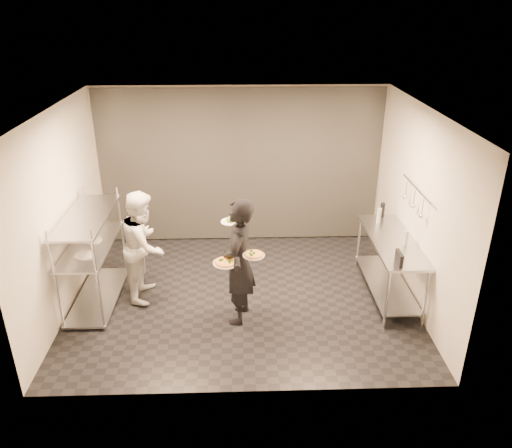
{
  "coord_description": "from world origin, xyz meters",
  "views": [
    {
      "loc": [
        -0.01,
        -6.4,
        4.14
      ],
      "look_at": [
        0.21,
        0.21,
        1.1
      ],
      "focal_mm": 35.0,
      "sensor_mm": 36.0,
      "label": 1
    }
  ],
  "objects_px": {
    "chef": "(144,245)",
    "bottle_green": "(379,215)",
    "pizza_plate_far": "(254,255)",
    "bottle_dark": "(382,210)",
    "salad_plate": "(231,220)",
    "pos_monitor": "(399,258)",
    "bottle_clear": "(406,238)",
    "pass_rack": "(92,253)",
    "pizza_plate_near": "(226,262)",
    "prep_counter": "(390,257)",
    "waiter": "(239,262)"
  },
  "relations": [
    {
      "from": "prep_counter",
      "to": "pizza_plate_far",
      "type": "height_order",
      "value": "pizza_plate_far"
    },
    {
      "from": "chef",
      "to": "bottle_clear",
      "type": "xyz_separation_m",
      "value": [
        3.74,
        -0.28,
        0.2
      ]
    },
    {
      "from": "pizza_plate_far",
      "to": "salad_plate",
      "type": "distance_m",
      "value": 0.61
    },
    {
      "from": "waiter",
      "to": "pizza_plate_near",
      "type": "bearing_deg",
      "value": -26.88
    },
    {
      "from": "pizza_plate_near",
      "to": "pizza_plate_far",
      "type": "relative_size",
      "value": 1.18
    },
    {
      "from": "bottle_green",
      "to": "bottle_dark",
      "type": "distance_m",
      "value": 0.23
    },
    {
      "from": "pizza_plate_far",
      "to": "bottle_dark",
      "type": "xyz_separation_m",
      "value": [
        2.09,
        1.53,
        -0.06
      ]
    },
    {
      "from": "pizza_plate_far",
      "to": "bottle_dark",
      "type": "distance_m",
      "value": 2.59
    },
    {
      "from": "pizza_plate_far",
      "to": "prep_counter",
      "type": "bearing_deg",
      "value": 19.7
    },
    {
      "from": "pass_rack",
      "to": "bottle_green",
      "type": "bearing_deg",
      "value": 7.98
    },
    {
      "from": "waiter",
      "to": "bottle_dark",
      "type": "bearing_deg",
      "value": 132.4
    },
    {
      "from": "bottle_clear",
      "to": "bottle_dark",
      "type": "distance_m",
      "value": 0.97
    },
    {
      "from": "prep_counter",
      "to": "bottle_green",
      "type": "xyz_separation_m",
      "value": [
        -0.05,
        0.6,
        0.41
      ]
    },
    {
      "from": "chef",
      "to": "pizza_plate_near",
      "type": "height_order",
      "value": "chef"
    },
    {
      "from": "salad_plate",
      "to": "pass_rack",
      "type": "bearing_deg",
      "value": 172.34
    },
    {
      "from": "pos_monitor",
      "to": "bottle_clear",
      "type": "bearing_deg",
      "value": 65.81
    },
    {
      "from": "prep_counter",
      "to": "pizza_plate_far",
      "type": "bearing_deg",
      "value": -160.3
    },
    {
      "from": "bottle_clear",
      "to": "bottle_dark",
      "type": "bearing_deg",
      "value": 94.73
    },
    {
      "from": "prep_counter",
      "to": "waiter",
      "type": "xyz_separation_m",
      "value": [
        -2.22,
        -0.55,
        0.27
      ]
    },
    {
      "from": "pizza_plate_near",
      "to": "bottle_clear",
      "type": "height_order",
      "value": "bottle_clear"
    },
    {
      "from": "pass_rack",
      "to": "chef",
      "type": "bearing_deg",
      "value": 9.59
    },
    {
      "from": "chef",
      "to": "pizza_plate_far",
      "type": "distance_m",
      "value": 1.81
    },
    {
      "from": "waiter",
      "to": "bottle_clear",
      "type": "xyz_separation_m",
      "value": [
        2.36,
        0.38,
        0.13
      ]
    },
    {
      "from": "pizza_plate_near",
      "to": "pizza_plate_far",
      "type": "xyz_separation_m",
      "value": [
        0.36,
        0.03,
        0.09
      ]
    },
    {
      "from": "salad_plate",
      "to": "bottle_green",
      "type": "relative_size",
      "value": 1.15
    },
    {
      "from": "pizza_plate_near",
      "to": "salad_plate",
      "type": "height_order",
      "value": "salad_plate"
    },
    {
      "from": "pizza_plate_near",
      "to": "bottle_clear",
      "type": "distance_m",
      "value": 2.6
    },
    {
      "from": "salad_plate",
      "to": "pos_monitor",
      "type": "xyz_separation_m",
      "value": [
        2.2,
        -0.45,
        -0.38
      ]
    },
    {
      "from": "chef",
      "to": "bottle_clear",
      "type": "relative_size",
      "value": 7.85
    },
    {
      "from": "pizza_plate_near",
      "to": "bottle_clear",
      "type": "bearing_deg",
      "value": 13.13
    },
    {
      "from": "pass_rack",
      "to": "bottle_clear",
      "type": "bearing_deg",
      "value": -2.06
    },
    {
      "from": "prep_counter",
      "to": "salad_plate",
      "type": "xyz_separation_m",
      "value": [
        -2.32,
        -0.27,
        0.76
      ]
    },
    {
      "from": "chef",
      "to": "bottle_dark",
      "type": "xyz_separation_m",
      "value": [
        3.66,
        0.68,
        0.21
      ]
    },
    {
      "from": "salad_plate",
      "to": "bottle_dark",
      "type": "distance_m",
      "value": 2.64
    },
    {
      "from": "bottle_green",
      "to": "bottle_clear",
      "type": "xyz_separation_m",
      "value": [
        0.19,
        -0.76,
        -0.01
      ]
    },
    {
      "from": "waiter",
      "to": "pizza_plate_far",
      "type": "xyz_separation_m",
      "value": [
        0.2,
        -0.18,
        0.2
      ]
    },
    {
      "from": "prep_counter",
      "to": "pos_monitor",
      "type": "relative_size",
      "value": 7.57
    },
    {
      "from": "pos_monitor",
      "to": "salad_plate",
      "type": "bearing_deg",
      "value": 169.38
    },
    {
      "from": "salad_plate",
      "to": "pizza_plate_far",
      "type": "bearing_deg",
      "value": -56.89
    },
    {
      "from": "chef",
      "to": "bottle_green",
      "type": "bearing_deg",
      "value": -79.02
    },
    {
      "from": "bottle_clear",
      "to": "bottle_dark",
      "type": "xyz_separation_m",
      "value": [
        -0.08,
        0.96,
        0.01
      ]
    },
    {
      "from": "pass_rack",
      "to": "pos_monitor",
      "type": "xyz_separation_m",
      "value": [
        4.21,
        -0.72,
        0.24
      ]
    },
    {
      "from": "pizza_plate_far",
      "to": "pos_monitor",
      "type": "xyz_separation_m",
      "value": [
        1.91,
        0.01,
        -0.09
      ]
    },
    {
      "from": "salad_plate",
      "to": "pos_monitor",
      "type": "bearing_deg",
      "value": -11.48
    },
    {
      "from": "salad_plate",
      "to": "pos_monitor",
      "type": "relative_size",
      "value": 1.14
    },
    {
      "from": "pizza_plate_far",
      "to": "bottle_green",
      "type": "bearing_deg",
      "value": 33.78
    },
    {
      "from": "chef",
      "to": "bottle_green",
      "type": "height_order",
      "value": "chef"
    },
    {
      "from": "prep_counter",
      "to": "bottle_clear",
      "type": "height_order",
      "value": "bottle_clear"
    },
    {
      "from": "chef",
      "to": "pizza_plate_far",
      "type": "relative_size",
      "value": 5.82
    },
    {
      "from": "pass_rack",
      "to": "pizza_plate_far",
      "type": "xyz_separation_m",
      "value": [
        2.3,
        -0.72,
        0.33
      ]
    }
  ]
}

